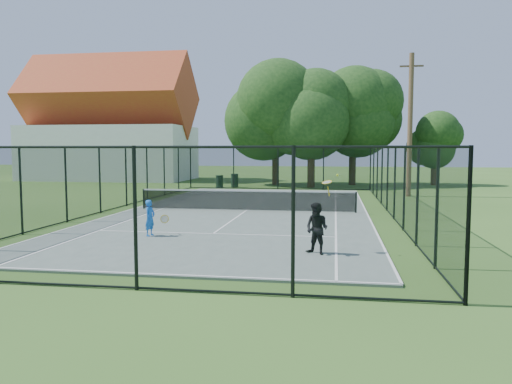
# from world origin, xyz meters

# --- Properties ---
(ground) EXTENTS (120.00, 120.00, 0.00)m
(ground) POSITION_xyz_m (0.00, 0.00, 0.00)
(ground) COLOR #2F511B
(tennis_court) EXTENTS (11.00, 24.00, 0.06)m
(tennis_court) POSITION_xyz_m (0.00, 0.00, 0.03)
(tennis_court) COLOR #586860
(tennis_court) RESTS_ON ground
(tennis_net) EXTENTS (10.08, 0.08, 0.95)m
(tennis_net) POSITION_xyz_m (0.00, 0.00, 0.58)
(tennis_net) COLOR black
(tennis_net) RESTS_ON tennis_court
(fence) EXTENTS (13.10, 26.10, 3.00)m
(fence) POSITION_xyz_m (0.00, 0.00, 1.50)
(fence) COLOR black
(fence) RESTS_ON ground
(tree_near_left) EXTENTS (6.98, 6.98, 9.11)m
(tree_near_left) POSITION_xyz_m (-0.74, 17.75, 5.60)
(tree_near_left) COLOR #332114
(tree_near_left) RESTS_ON ground
(tree_near_mid) EXTENTS (6.64, 6.64, 8.68)m
(tree_near_mid) POSITION_xyz_m (2.27, 15.20, 5.35)
(tree_near_mid) COLOR #332114
(tree_near_mid) RESTS_ON ground
(tree_near_right) EXTENTS (6.41, 6.41, 8.84)m
(tree_near_right) POSITION_xyz_m (5.44, 18.43, 5.62)
(tree_near_right) COLOR #332114
(tree_near_right) RESTS_ON ground
(tree_far_right) EXTENTS (3.90, 3.90, 5.16)m
(tree_far_right) POSITION_xyz_m (11.98, 19.30, 3.18)
(tree_far_right) COLOR #332114
(tree_far_right) RESTS_ON ground
(building) EXTENTS (15.30, 8.15, 11.87)m
(building) POSITION_xyz_m (-17.00, 22.00, 4.93)
(building) COLOR silver
(building) RESTS_ON ground
(trash_bin_left) EXTENTS (0.58, 0.58, 0.93)m
(trash_bin_left) POSITION_xyz_m (-4.52, 13.87, 0.47)
(trash_bin_left) COLOR black
(trash_bin_left) RESTS_ON ground
(trash_bin_right) EXTENTS (0.58, 0.58, 1.03)m
(trash_bin_right) POSITION_xyz_m (-3.46, 14.40, 0.52)
(trash_bin_right) COLOR black
(trash_bin_right) RESTS_ON ground
(utility_pole) EXTENTS (1.40, 0.30, 8.67)m
(utility_pole) POSITION_xyz_m (8.53, 9.00, 4.40)
(utility_pole) COLOR #4C3823
(utility_pole) RESTS_ON ground
(player_blue) EXTENTS (0.78, 0.49, 1.19)m
(player_blue) POSITION_xyz_m (-1.95, -7.10, 0.66)
(player_blue) COLOR blue
(player_blue) RESTS_ON tennis_court
(player_black) EXTENTS (1.00, 0.90, 2.18)m
(player_black) POSITION_xyz_m (3.58, -9.12, 0.77)
(player_black) COLOR black
(player_black) RESTS_ON tennis_court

